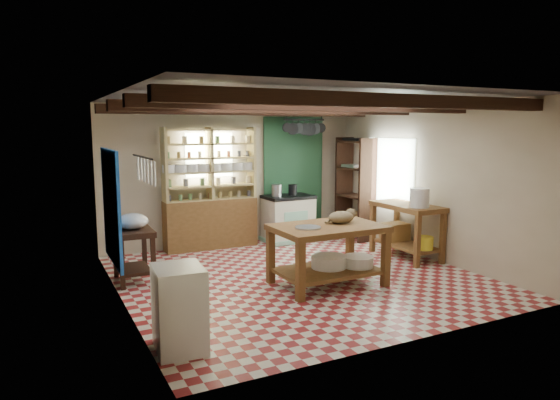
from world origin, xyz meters
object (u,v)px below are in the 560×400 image
prep_table (134,255)px  white_cabinet (179,309)px  stove (288,218)px  right_counter (406,231)px  cat (341,217)px  work_table (328,255)px

prep_table → white_cabinet: (-0.02, -2.49, 0.04)m
stove → white_cabinet: (-3.18, -3.77, -0.03)m
right_counter → prep_table: bearing=171.7°
white_cabinet → cat: bearing=28.2°
prep_table → cat: (2.65, -1.32, 0.55)m
prep_table → stove: bearing=23.1°
prep_table → right_counter: 4.44m
stove → cat: bearing=-103.3°
work_table → white_cabinet: size_ratio=1.77×
work_table → stove: stove is taller
right_counter → cat: bearing=-159.6°
right_counter → cat: cat is taller
work_table → cat: size_ratio=3.94×
stove → white_cabinet: stove is taller
work_table → prep_table: size_ratio=1.95×
stove → right_counter: size_ratio=0.72×
work_table → right_counter: (1.98, 0.67, 0.04)m
white_cabinet → cat: 2.96m
prep_table → right_counter: right_counter is taller
white_cabinet → right_counter: (4.40, 1.78, 0.04)m
stove → right_counter: bearing=-60.7°
white_cabinet → cat: (2.67, 1.16, 0.51)m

